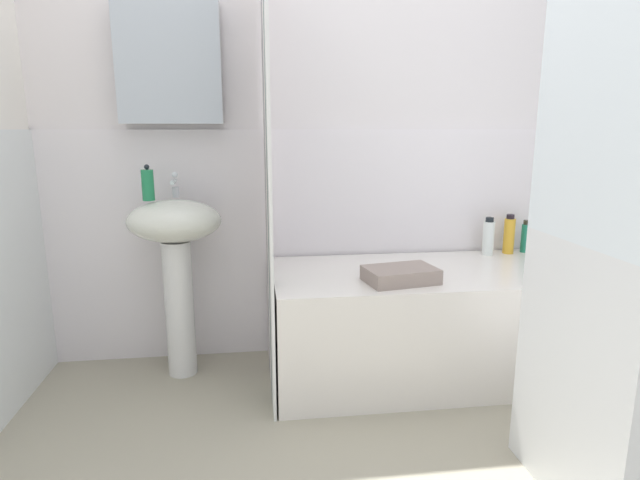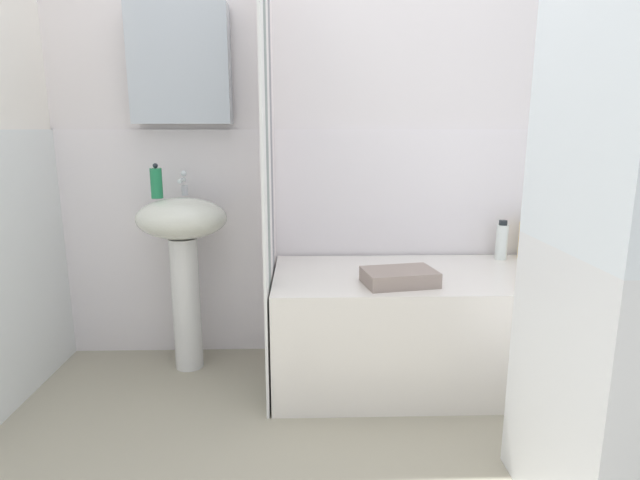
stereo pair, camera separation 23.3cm
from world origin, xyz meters
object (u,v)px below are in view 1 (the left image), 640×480
Objects in this scene: conditioner_bottle at (525,237)px; body_wash_bottle at (488,237)px; soap_dispenser at (148,185)px; bathtub at (426,322)px; shampoo_bottle at (509,235)px; sink at (176,249)px; towel_folded at (401,275)px.

body_wash_bottle is (-0.23, -0.03, 0.01)m from conditioner_bottle.
bathtub is (1.31, -0.16, -0.68)m from soap_dispenser.
shampoo_bottle is at bearing 3.55° from soap_dispenser.
soap_dispenser reaches higher than bathtub.
body_wash_bottle reaches higher than bathtub.
sink reaches higher than towel_folded.
shampoo_bottle is at bearing 3.69° from sink.
soap_dispenser reaches higher than shampoo_bottle.
conditioner_bottle reaches higher than bathtub.
shampoo_bottle is 0.86m from towel_folded.
shampoo_bottle is (1.86, 0.12, -0.31)m from soap_dispenser.
shampoo_bottle is at bearing 31.30° from towel_folded.
shampoo_bottle is (-0.10, -0.01, 0.02)m from conditioner_bottle.
body_wash_bottle is at bearing -172.91° from conditioner_bottle.
soap_dispenser reaches higher than towel_folded.
body_wash_bottle reaches higher than towel_folded.
sink reaches higher than bathtub.
conditioner_bottle is 0.10m from shampoo_bottle.
conditioner_bottle is 0.87× the size of body_wash_bottle.
shampoo_bottle is (1.75, 0.11, -0.00)m from sink.
sink is 0.59× the size of bathtub.
shampoo_bottle reaches higher than body_wash_bottle.
soap_dispenser is 1.89m from shampoo_bottle.
bathtub is at bearing -148.59° from body_wash_bottle.
bathtub is 8.38× the size of conditioner_bottle.
soap_dispenser reaches higher than conditioner_bottle.
soap_dispenser is at bearing 163.50° from towel_folded.
soap_dispenser is 0.82× the size of body_wash_bottle.
shampoo_bottle is (0.55, 0.27, 0.37)m from bathtub.
bathtub is 6.97× the size of shampoo_bottle.
bathtub is at bearing -153.49° from shampoo_bottle.
body_wash_bottle is at bearing -172.98° from shampoo_bottle.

